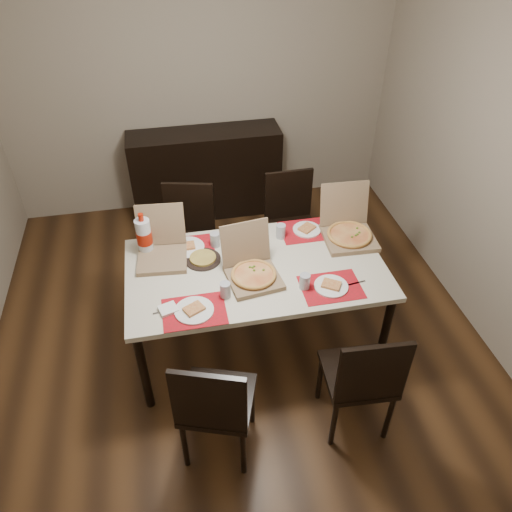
# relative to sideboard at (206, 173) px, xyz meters

# --- Properties ---
(ground) EXTENTS (3.80, 4.00, 0.02)m
(ground) POSITION_rel_sideboard_xyz_m (0.00, -1.78, -0.46)
(ground) COLOR #442914
(ground) RESTS_ON ground
(room_walls) EXTENTS (3.84, 4.02, 2.62)m
(room_walls) POSITION_rel_sideboard_xyz_m (0.00, -1.35, 1.28)
(room_walls) COLOR gray
(room_walls) RESTS_ON ground
(sideboard) EXTENTS (1.50, 0.40, 0.90)m
(sideboard) POSITION_rel_sideboard_xyz_m (0.00, 0.00, 0.00)
(sideboard) COLOR black
(sideboard) RESTS_ON ground
(dining_table) EXTENTS (1.80, 1.00, 0.75)m
(dining_table) POSITION_rel_sideboard_xyz_m (0.14, -1.91, 0.23)
(dining_table) COLOR beige
(dining_table) RESTS_ON ground
(chair_near_left) EXTENTS (0.53, 0.53, 0.93)m
(chair_near_left) POSITION_rel_sideboard_xyz_m (-0.29, -2.80, 0.06)
(chair_near_left) COLOR black
(chair_near_left) RESTS_ON ground
(chair_near_right) EXTENTS (0.45, 0.45, 0.93)m
(chair_near_right) POSITION_rel_sideboard_xyz_m (0.62, -2.79, 0.06)
(chair_near_right) COLOR black
(chair_near_right) RESTS_ON ground
(chair_far_left) EXTENTS (0.51, 0.51, 0.93)m
(chair_far_left) POSITION_rel_sideboard_xyz_m (-0.28, -1.10, 0.06)
(chair_far_left) COLOR black
(chair_far_left) RESTS_ON ground
(chair_far_right) EXTENTS (0.43, 0.43, 0.93)m
(chair_far_right) POSITION_rel_sideboard_xyz_m (0.62, -1.07, 0.06)
(chair_far_right) COLOR black
(chair_far_right) RESTS_ON ground
(setting_near_left) EXTENTS (0.51, 0.30, 0.11)m
(setting_near_left) POSITION_rel_sideboard_xyz_m (-0.30, -2.24, 0.32)
(setting_near_left) COLOR #B60C18
(setting_near_left) RESTS_ON dining_table
(setting_near_right) EXTENTS (0.46, 0.30, 0.11)m
(setting_near_right) POSITION_rel_sideboard_xyz_m (0.53, -2.21, 0.32)
(setting_near_right) COLOR #B60C18
(setting_near_right) RESTS_ON dining_table
(setting_far_left) EXTENTS (0.50, 0.30, 0.11)m
(setting_far_left) POSITION_rel_sideboard_xyz_m (-0.29, -1.61, 0.32)
(setting_far_left) COLOR #B60C18
(setting_far_left) RESTS_ON dining_table
(setting_far_right) EXTENTS (0.52, 0.30, 0.11)m
(setting_far_right) POSITION_rel_sideboard_xyz_m (0.54, -1.58, 0.32)
(setting_far_right) COLOR #B60C18
(setting_far_right) RESTS_ON dining_table
(napkin_loose) EXTENTS (0.16, 0.15, 0.02)m
(napkin_loose) POSITION_rel_sideboard_xyz_m (0.12, -1.93, 0.31)
(napkin_loose) COLOR white
(napkin_loose) RESTS_ON dining_table
(pizza_box_center) EXTENTS (0.39, 0.42, 0.34)m
(pizza_box_center) POSITION_rel_sideboard_xyz_m (0.09, -2.01, 0.36)
(pizza_box_center) COLOR #7B6247
(pizza_box_center) RESTS_ON dining_table
(pizza_box_right) EXTENTS (0.39, 0.42, 0.37)m
(pizza_box_right) POSITION_rel_sideboard_xyz_m (0.88, -1.71, 0.36)
(pizza_box_right) COLOR #7B6247
(pizza_box_right) RESTS_ON dining_table
(pizza_box_left) EXTENTS (0.37, 0.41, 0.34)m
(pizza_box_left) POSITION_rel_sideboard_xyz_m (-0.50, -1.67, 0.36)
(pizza_box_left) COLOR #7B6247
(pizza_box_left) RESTS_ON dining_table
(faina_plate) EXTENTS (0.25, 0.25, 0.03)m
(faina_plate) POSITION_rel_sideboard_xyz_m (-0.22, -1.76, 0.31)
(faina_plate) COLOR black
(faina_plate) RESTS_ON dining_table
(dip_bowl) EXTENTS (0.16, 0.16, 0.03)m
(dip_bowl) POSITION_rel_sideboard_xyz_m (0.17, -1.69, 0.32)
(dip_bowl) COLOR white
(dip_bowl) RESTS_ON dining_table
(soda_bottle) EXTENTS (0.11, 0.11, 0.33)m
(soda_bottle) POSITION_rel_sideboard_xyz_m (-0.61, -1.59, 0.44)
(soda_bottle) COLOR silver
(soda_bottle) RESTS_ON dining_table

